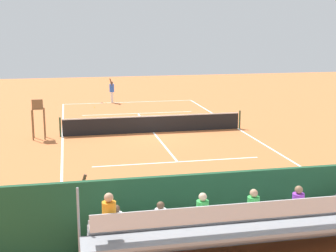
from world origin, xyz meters
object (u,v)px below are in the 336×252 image
umpire_chair (38,114)px  equipment_bag (279,220)px  tennis_racket (104,103)px  bleacher_stand (257,227)px  line_judge (83,208)px  tennis_ball_near (95,107)px  tennis_player (112,90)px  courtside_bench (335,202)px  tennis_net (153,124)px

umpire_chair → equipment_bag: (-7.65, 13.14, -1.13)m
equipment_bag → tennis_racket: size_ratio=1.63×
equipment_bag → tennis_racket: (3.35, -24.25, -0.16)m
tennis_racket → bleacher_stand: bearing=94.0°
line_judge → tennis_racket: bearing=-95.8°
umpire_chair → tennis_racket: (-4.30, -11.11, -1.30)m
tennis_racket → tennis_ball_near: bearing=64.5°
tennis_player → tennis_ball_near: bearing=52.5°
tennis_ball_near → courtside_bench: bearing=105.3°
tennis_net → bleacher_stand: (0.07, 15.32, 0.43)m
tennis_player → line_judge: 24.53m
tennis_racket → tennis_ball_near: size_ratio=8.37×
umpire_chair → line_judge: 13.24m
bleacher_stand → courtside_bench: (-3.43, -2.05, -0.37)m
equipment_bag → tennis_net: bearing=-83.8°
tennis_racket → tennis_player: bearing=-169.2°
tennis_ball_near → line_judge: bearing=85.9°
courtside_bench → tennis_racket: courtside_bench is taller
tennis_player → tennis_racket: (0.61, 0.12, -1.00)m
tennis_net → equipment_bag: tennis_net is taller
tennis_racket → tennis_ball_near: (0.85, 1.79, 0.02)m
courtside_bench → line_judge: bearing=0.7°
tennis_ball_near → line_judge: 22.51m
umpire_chair → tennis_player: umpire_chair is taller
umpire_chair → equipment_bag: 15.25m
tennis_player → bleacher_stand: bearing=92.7°
umpire_chair → courtside_bench: 16.16m
tennis_net → equipment_bag: size_ratio=11.44×
bleacher_stand → equipment_bag: bearing=-128.5°
umpire_chair → tennis_racket: size_ratio=3.87×
tennis_racket → equipment_bag: bearing=97.9°
tennis_net → courtside_bench: (-3.36, 13.27, 0.06)m
equipment_bag → line_judge: line_judge is taller
equipment_bag → tennis_ball_near: size_ratio=13.64×
courtside_bench → equipment_bag: (1.91, 0.13, -0.38)m
bleacher_stand → tennis_player: size_ratio=4.70×
bleacher_stand → tennis_player: bearing=-87.3°
tennis_player → line_judge: same height
bleacher_stand → tennis_ball_near: bleacher_stand is taller
tennis_player → tennis_racket: tennis_player is taller
tennis_player → tennis_ball_near: size_ratio=29.18×
umpire_chair → courtside_bench: size_ratio=1.19×
tennis_net → tennis_player: size_ratio=5.35×
bleacher_stand → line_judge: 4.70m
bleacher_stand → tennis_ball_near: (2.68, -24.38, -0.90)m
equipment_bag → tennis_player: 24.54m
tennis_player → courtside_bench: bearing=100.9°
umpire_chair → tennis_ball_near: umpire_chair is taller
tennis_net → bleacher_stand: 15.33m
line_judge → tennis_player: bearing=-97.2°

